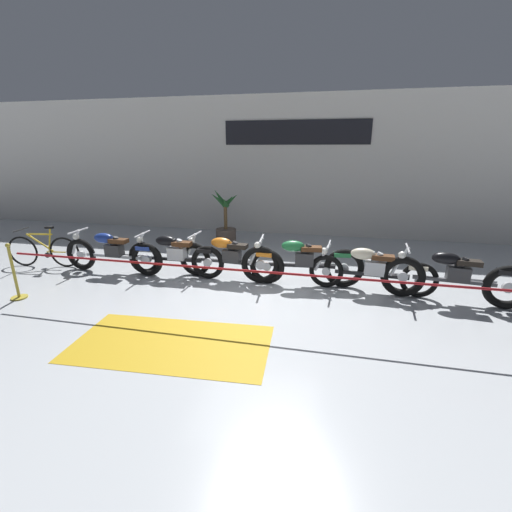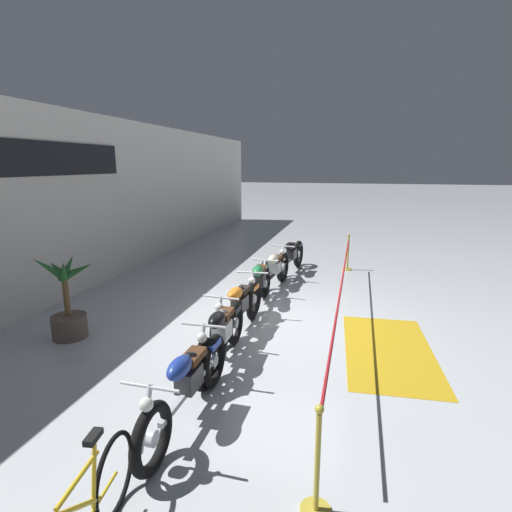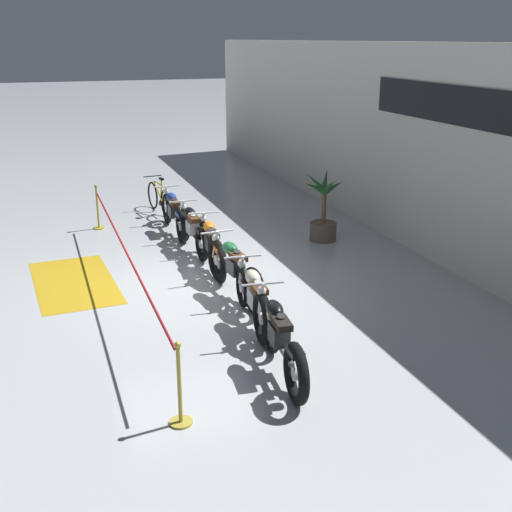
{
  "view_description": "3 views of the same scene",
  "coord_description": "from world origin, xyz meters",
  "px_view_note": "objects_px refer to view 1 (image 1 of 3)",
  "views": [
    {
      "loc": [
        1.25,
        -5.82,
        2.66
      ],
      "look_at": [
        -0.21,
        0.82,
        0.51
      ],
      "focal_mm": 24.0,
      "sensor_mm": 36.0,
      "label": 1
    },
    {
      "loc": [
        -7.26,
        -1.3,
        2.99
      ],
      "look_at": [
        1.4,
        0.93,
        0.93
      ],
      "focal_mm": 28.0,
      "sensor_mm": 36.0,
      "label": 2
    },
    {
      "loc": [
        10.67,
        -2.38,
        4.27
      ],
      "look_at": [
        0.06,
        1.33,
        0.44
      ],
      "focal_mm": 45.0,
      "sensor_mm": 36.0,
      "label": 3
    }
  ],
  "objects_px": {
    "motorcycle_blue_0": "(112,252)",
    "floor_banner": "(171,343)",
    "motorcycle_black_1": "(175,255)",
    "potted_palm_left_of_row": "(225,224)",
    "stanchion_far_left": "(162,274)",
    "motorcycle_green_3": "(301,262)",
    "motorcycle_cream_4": "(371,269)",
    "motorcycle_orange_2": "(229,258)",
    "bicycle": "(44,251)",
    "motorcycle_black_5": "(454,277)"
  },
  "relations": [
    {
      "from": "motorcycle_orange_2",
      "to": "motorcycle_black_5",
      "type": "bearing_deg",
      "value": -3.37
    },
    {
      "from": "motorcycle_blue_0",
      "to": "motorcycle_black_1",
      "type": "xyz_separation_m",
      "value": [
        1.44,
        0.08,
        0.0
      ]
    },
    {
      "from": "motorcycle_cream_4",
      "to": "potted_palm_left_of_row",
      "type": "relative_size",
      "value": 1.49
    },
    {
      "from": "potted_palm_left_of_row",
      "to": "floor_banner",
      "type": "distance_m",
      "value": 5.53
    },
    {
      "from": "motorcycle_blue_0",
      "to": "motorcycle_cream_4",
      "type": "distance_m",
      "value": 5.46
    },
    {
      "from": "floor_banner",
      "to": "motorcycle_black_5",
      "type": "bearing_deg",
      "value": 25.24
    },
    {
      "from": "motorcycle_blue_0",
      "to": "bicycle",
      "type": "relative_size",
      "value": 1.38
    },
    {
      "from": "motorcycle_blue_0",
      "to": "motorcycle_cream_4",
      "type": "bearing_deg",
      "value": 0.96
    },
    {
      "from": "motorcycle_orange_2",
      "to": "potted_palm_left_of_row",
      "type": "xyz_separation_m",
      "value": [
        -0.96,
        2.82,
        0.09
      ]
    },
    {
      "from": "floor_banner",
      "to": "motorcycle_cream_4",
      "type": "bearing_deg",
      "value": 37.44
    },
    {
      "from": "motorcycle_cream_4",
      "to": "bicycle",
      "type": "relative_size",
      "value": 1.37
    },
    {
      "from": "motorcycle_green_3",
      "to": "motorcycle_orange_2",
      "type": "bearing_deg",
      "value": 179.8
    },
    {
      "from": "motorcycle_green_3",
      "to": "motorcycle_cream_4",
      "type": "distance_m",
      "value": 1.33
    },
    {
      "from": "motorcycle_black_5",
      "to": "bicycle",
      "type": "height_order",
      "value": "motorcycle_black_5"
    },
    {
      "from": "motorcycle_black_1",
      "to": "floor_banner",
      "type": "xyz_separation_m",
      "value": [
        1.11,
        -2.53,
        -0.46
      ]
    },
    {
      "from": "motorcycle_black_1",
      "to": "motorcycle_black_5",
      "type": "distance_m",
      "value": 5.41
    },
    {
      "from": "motorcycle_blue_0",
      "to": "motorcycle_orange_2",
      "type": "distance_m",
      "value": 2.64
    },
    {
      "from": "potted_palm_left_of_row",
      "to": "motorcycle_blue_0",
      "type": "bearing_deg",
      "value": -119.24
    },
    {
      "from": "motorcycle_black_1",
      "to": "motorcycle_cream_4",
      "type": "height_order",
      "value": "motorcycle_black_1"
    },
    {
      "from": "potted_palm_left_of_row",
      "to": "stanchion_far_left",
      "type": "relative_size",
      "value": 0.19
    },
    {
      "from": "potted_palm_left_of_row",
      "to": "floor_banner",
      "type": "xyz_separation_m",
      "value": [
        0.87,
        -5.43,
        -0.55
      ]
    },
    {
      "from": "motorcycle_black_1",
      "to": "floor_banner",
      "type": "height_order",
      "value": "motorcycle_black_1"
    },
    {
      "from": "motorcycle_black_1",
      "to": "floor_banner",
      "type": "distance_m",
      "value": 2.8
    },
    {
      "from": "motorcycle_cream_4",
      "to": "bicycle",
      "type": "distance_m",
      "value": 7.28
    },
    {
      "from": "motorcycle_green_3",
      "to": "bicycle",
      "type": "distance_m",
      "value": 5.95
    },
    {
      "from": "potted_palm_left_of_row",
      "to": "motorcycle_green_3",
      "type": "bearing_deg",
      "value": -49.01
    },
    {
      "from": "motorcycle_blue_0",
      "to": "motorcycle_black_1",
      "type": "relative_size",
      "value": 1.09
    },
    {
      "from": "motorcycle_blue_0",
      "to": "floor_banner",
      "type": "xyz_separation_m",
      "value": [
        2.54,
        -2.44,
        -0.46
      ]
    },
    {
      "from": "motorcycle_orange_2",
      "to": "motorcycle_black_5",
      "type": "height_order",
      "value": "motorcycle_black_5"
    },
    {
      "from": "motorcycle_green_3",
      "to": "motorcycle_cream_4",
      "type": "bearing_deg",
      "value": -3.04
    },
    {
      "from": "motorcycle_blue_0",
      "to": "stanchion_far_left",
      "type": "xyz_separation_m",
      "value": [
        2.04,
        -1.61,
        0.25
      ]
    },
    {
      "from": "motorcycle_black_1",
      "to": "potted_palm_left_of_row",
      "type": "relative_size",
      "value": 1.38
    },
    {
      "from": "motorcycle_black_5",
      "to": "motorcycle_green_3",
      "type": "bearing_deg",
      "value": 174.88
    },
    {
      "from": "motorcycle_blue_0",
      "to": "motorcycle_black_5",
      "type": "height_order",
      "value": "motorcycle_black_5"
    },
    {
      "from": "motorcycle_cream_4",
      "to": "floor_banner",
      "type": "relative_size",
      "value": 0.85
    },
    {
      "from": "motorcycle_green_3",
      "to": "floor_banner",
      "type": "xyz_separation_m",
      "value": [
        -1.59,
        -2.6,
        -0.48
      ]
    },
    {
      "from": "motorcycle_orange_2",
      "to": "floor_banner",
      "type": "xyz_separation_m",
      "value": [
        -0.09,
        -2.61,
        -0.46
      ]
    },
    {
      "from": "motorcycle_blue_0",
      "to": "motorcycle_black_1",
      "type": "height_order",
      "value": "motorcycle_blue_0"
    },
    {
      "from": "motorcycle_orange_2",
      "to": "motorcycle_cream_4",
      "type": "bearing_deg",
      "value": -1.53
    },
    {
      "from": "motorcycle_cream_4",
      "to": "motorcycle_black_5",
      "type": "bearing_deg",
      "value": -7.11
    },
    {
      "from": "motorcycle_green_3",
      "to": "stanchion_far_left",
      "type": "height_order",
      "value": "stanchion_far_left"
    },
    {
      "from": "motorcycle_blue_0",
      "to": "floor_banner",
      "type": "bearing_deg",
      "value": -43.84
    },
    {
      "from": "motorcycle_black_5",
      "to": "stanchion_far_left",
      "type": "height_order",
      "value": "stanchion_far_left"
    },
    {
      "from": "motorcycle_green_3",
      "to": "bicycle",
      "type": "relative_size",
      "value": 1.42
    },
    {
      "from": "motorcycle_blue_0",
      "to": "bicycle",
      "type": "distance_m",
      "value": 1.82
    },
    {
      "from": "motorcycle_cream_4",
      "to": "motorcycle_black_1",
      "type": "bearing_deg",
      "value": -179.9
    },
    {
      "from": "motorcycle_black_5",
      "to": "stanchion_far_left",
      "type": "bearing_deg",
      "value": -162.33
    },
    {
      "from": "motorcycle_black_5",
      "to": "bicycle",
      "type": "bearing_deg",
      "value": 179.32
    },
    {
      "from": "bicycle",
      "to": "stanchion_far_left",
      "type": "bearing_deg",
      "value": -22.92
    },
    {
      "from": "motorcycle_black_1",
      "to": "floor_banner",
      "type": "bearing_deg",
      "value": -66.36
    }
  ]
}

